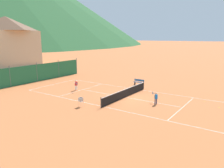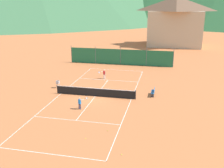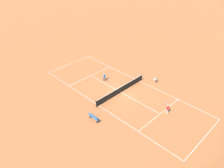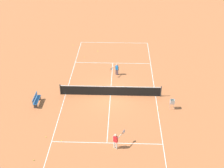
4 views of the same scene
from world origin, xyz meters
name	(u,v)px [view 2 (image 2 of 4)]	position (x,y,z in m)	size (l,w,h in m)	color
ground_plane	(95,96)	(0.00, 0.00, 0.00)	(600.00, 600.00, 0.00)	#BC6638
court_line_markings	(95,96)	(0.00, 0.00, 0.00)	(8.25, 23.85, 0.01)	white
tennis_net	(95,92)	(0.00, 0.00, 0.50)	(9.18, 0.08, 1.06)	#2D2D2D
windscreen_fence_far	(120,57)	(0.00, 15.50, 1.31)	(17.28, 0.08, 2.90)	#236B42
player_near_baseline	(80,102)	(-0.48, -3.82, 0.71)	(0.81, 0.86, 1.22)	#23284C
player_far_service	(104,73)	(-0.68, 6.88, 0.75)	(0.86, 0.89, 1.29)	white
tennis_ball_far_corner	(122,155)	(4.98, -10.95, 0.03)	(0.07, 0.07, 0.07)	#CCE033
tennis_ball_service_box	(133,82)	(3.36, 6.32, 0.03)	(0.07, 0.07, 0.07)	#CCE033
tennis_ball_by_net_left	(108,131)	(3.23, -7.73, 0.03)	(0.07, 0.07, 0.07)	#CCE033
tennis_ball_near_corner	(146,78)	(4.93, 8.35, 0.03)	(0.07, 0.07, 0.07)	#CCE033
tennis_ball_mid_court	(131,75)	(2.74, 9.50, 0.03)	(0.07, 0.07, 0.07)	#CCE033
tennis_ball_alley_right	(68,87)	(-4.12, 2.23, 0.03)	(0.07, 0.07, 0.07)	#CCE033
tennis_ball_by_net_right	(142,83)	(4.61, 5.93, 0.03)	(0.07, 0.07, 0.07)	#CCE033
tennis_ball_alley_left	(86,138)	(1.84, -9.34, 0.03)	(0.07, 0.07, 0.07)	#CCE033
ball_hopper	(58,83)	(-5.31, 1.87, 0.66)	(0.36, 0.36, 0.89)	#B7B7BC
courtside_bench	(153,92)	(6.34, 1.61, 0.45)	(0.36, 1.50, 0.84)	#336699
alpine_chalet	(175,20)	(8.81, 37.45, 5.82)	(13.00, 10.00, 11.20)	#C6B28E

